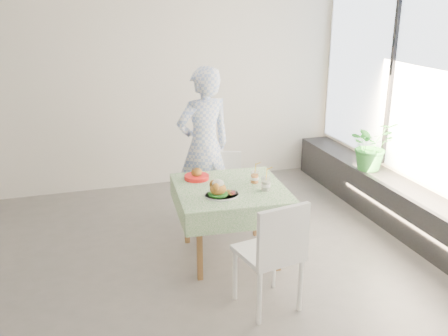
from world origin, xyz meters
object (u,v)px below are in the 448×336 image
object	(u,v)px
chair_far	(223,202)
chair_near	(268,274)
cafe_table	(230,214)
main_dish	(220,191)
potted_plant	(371,145)
diner	(204,146)
juice_cup_orange	(255,178)

from	to	relation	value
chair_far	chair_near	size ratio (longest dim) A/B	0.84
chair_far	cafe_table	bearing A→B (deg)	-102.25
main_dish	potted_plant	bearing A→B (deg)	21.99
chair_far	diner	xyz separation A→B (m)	(-0.18, 0.15, 0.65)
diner	chair_far	bearing A→B (deg)	128.02
chair_far	main_dish	distance (m)	1.16
chair_near	main_dish	xyz separation A→B (m)	(-0.20, 0.72, 0.50)
cafe_table	diner	xyz separation A→B (m)	(-0.02, 0.92, 0.44)
chair_far	juice_cup_orange	distance (m)	0.91
juice_cup_orange	main_dish	bearing A→B (deg)	-151.00
potted_plant	juice_cup_orange	bearing A→B (deg)	-159.88
chair_near	diner	size ratio (longest dim) A/B	0.55
main_dish	potted_plant	size ratio (longest dim) A/B	0.54
chair_near	juice_cup_orange	bearing A→B (deg)	76.55
chair_near	main_dish	world-z (taller)	chair_near
cafe_table	potted_plant	world-z (taller)	potted_plant
potted_plant	diner	bearing A→B (deg)	173.19
chair_far	diner	distance (m)	0.69
cafe_table	potted_plant	distance (m)	2.14
main_dish	diner	bearing A→B (deg)	82.21
chair_far	potted_plant	xyz separation A→B (m)	(1.83, -0.09, 0.55)
cafe_table	juice_cup_orange	xyz separation A→B (m)	(0.26, 0.04, 0.34)
chair_near	potted_plant	world-z (taller)	potted_plant
chair_near	juice_cup_orange	world-z (taller)	juice_cup_orange
cafe_table	chair_far	world-z (taller)	chair_far
juice_cup_orange	chair_far	bearing A→B (deg)	97.69
chair_near	diner	xyz separation A→B (m)	(-0.05, 1.84, 0.60)
diner	main_dish	bearing A→B (deg)	69.90
diner	main_dish	size ratio (longest dim) A/B	5.48
diner	potted_plant	world-z (taller)	diner
chair_far	juice_cup_orange	bearing A→B (deg)	-82.31
juice_cup_orange	potted_plant	bearing A→B (deg)	20.12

